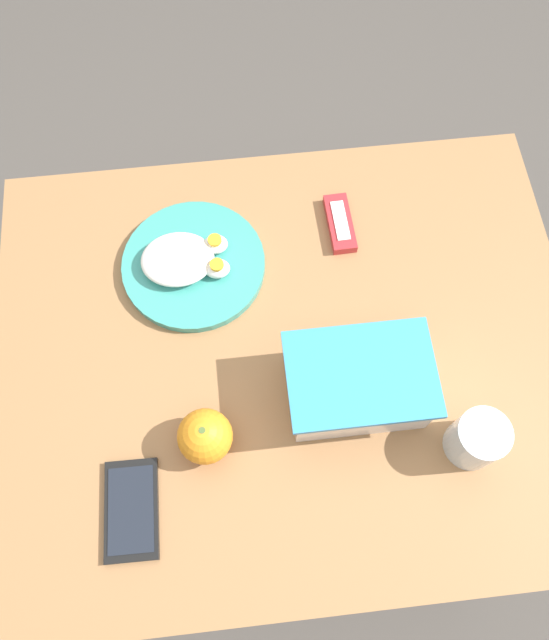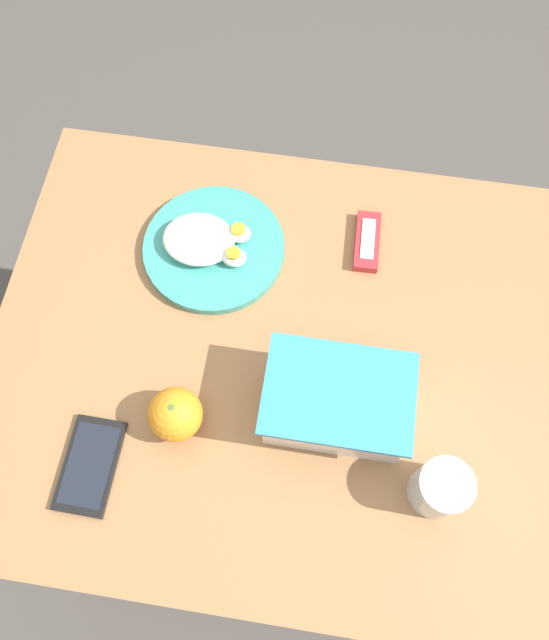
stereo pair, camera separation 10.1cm
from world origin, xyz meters
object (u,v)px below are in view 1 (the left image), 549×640
object	(u,v)px
food_container	(357,384)
cell_phone	(132,510)
rice_plate	(191,263)
candy_bar	(340,223)
drinking_glass	(477,439)
orange_fruit	(205,436)

from	to	relation	value
food_container	cell_phone	xyz separation A→B (m)	(0.36, 0.14, -0.04)
food_container	rice_plate	world-z (taller)	food_container
candy_bar	cell_phone	xyz separation A→B (m)	(0.38, 0.45, -0.00)
food_container	cell_phone	size ratio (longest dim) A/B	1.49
candy_bar	drinking_glass	distance (m)	0.44
orange_fruit	candy_bar	xyz separation A→B (m)	(-0.26, -0.36, -0.03)
orange_fruit	rice_plate	size ratio (longest dim) A/B	0.34
candy_bar	rice_plate	bearing A→B (deg)	11.46
rice_plate	drinking_glass	size ratio (longest dim) A/B	2.77
candy_bar	drinking_glass	xyz separation A→B (m)	(-0.14, 0.41, 0.04)
rice_plate	candy_bar	xyz separation A→B (m)	(-0.27, -0.05, -0.01)
rice_plate	drinking_glass	bearing A→B (deg)	138.93
food_container	candy_bar	size ratio (longest dim) A/B	1.92
drinking_glass	food_container	bearing A→B (deg)	-32.12
cell_phone	drinking_glass	xyz separation A→B (m)	(-0.52, -0.04, 0.04)
rice_plate	orange_fruit	bearing A→B (deg)	91.23
food_container	orange_fruit	distance (m)	0.24
candy_bar	orange_fruit	bearing A→B (deg)	54.12
cell_phone	candy_bar	bearing A→B (deg)	-130.15
cell_phone	food_container	bearing A→B (deg)	-158.15
candy_bar	drinking_glass	world-z (taller)	drinking_glass
rice_plate	candy_bar	distance (m)	0.27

